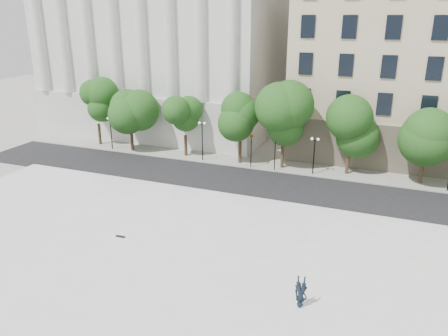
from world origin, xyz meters
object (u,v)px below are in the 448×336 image
at_px(person_lying, 300,302).
at_px(traffic_light_east, 276,137).
at_px(traffic_light_west, 251,134).
at_px(skateboard, 120,236).

bearing_deg(person_lying, traffic_light_east, 105.19).
xyz_separation_m(traffic_light_east, person_lying, (7.26, -21.82, -2.96)).
bearing_deg(traffic_light_east, person_lying, -71.59).
bearing_deg(traffic_light_west, traffic_light_east, 0.00).
distance_m(traffic_light_west, person_lying, 24.12).
bearing_deg(person_lying, traffic_light_west, 111.05).
relative_size(traffic_light_east, person_lying, 2.23).
xyz_separation_m(traffic_light_west, traffic_light_east, (2.58, 0.00, -0.05)).
relative_size(person_lying, skateboard, 2.64).
relative_size(traffic_light_west, traffic_light_east, 1.01).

